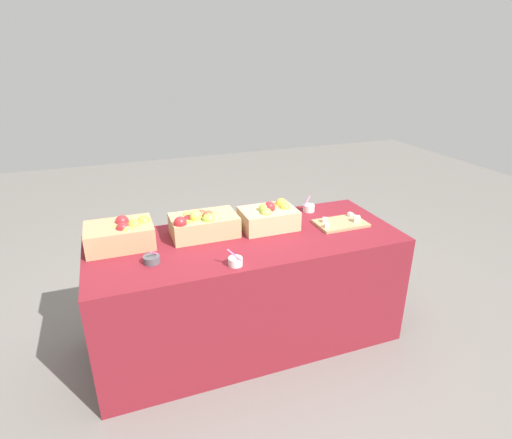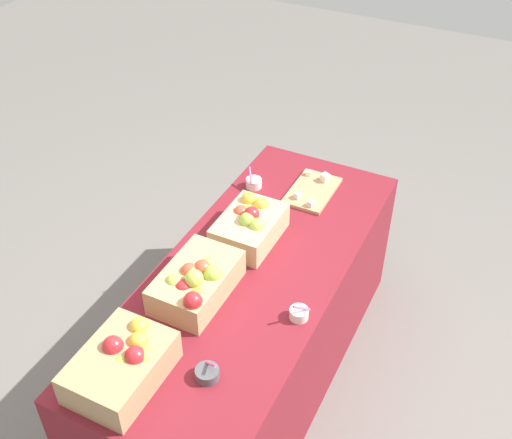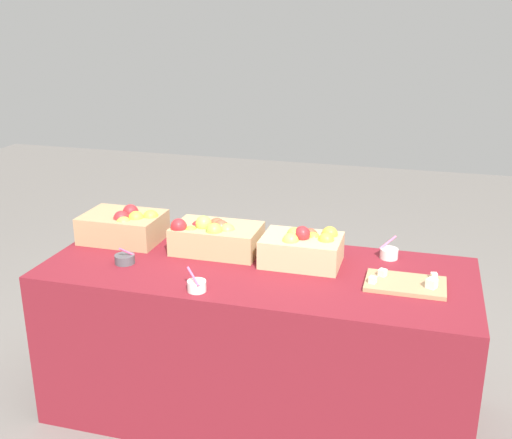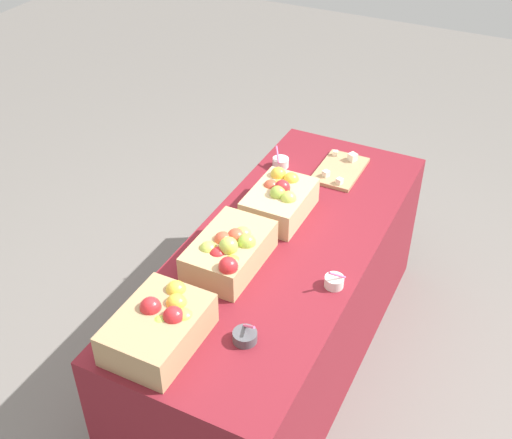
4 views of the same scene
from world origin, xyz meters
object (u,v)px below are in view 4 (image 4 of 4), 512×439
Objects in this scene: apple_crate_right at (280,199)px; apple_crate_middle at (230,251)px; apple_crate_left at (160,326)px; cutting_board_front at (340,169)px; sample_bowl_mid at (334,281)px; sample_bowl_far at (245,336)px; sample_bowl_near at (281,162)px.

apple_crate_middle is at bearing 176.35° from apple_crate_right.
apple_crate_left is 0.48m from apple_crate_middle.
apple_crate_right is 0.48m from cutting_board_front.
sample_bowl_far is at bearing 156.20° from sample_bowl_mid.
sample_bowl_mid is at bearing -80.41° from apple_crate_middle.
sample_bowl_near reaches higher than sample_bowl_mid.
apple_crate_right is 0.54m from sample_bowl_mid.
apple_crate_left is 0.91m from apple_crate_right.
apple_crate_right is (0.43, -0.03, -0.00)m from apple_crate_middle.
sample_bowl_far is (0.14, -0.27, -0.05)m from apple_crate_left.
sample_bowl_mid is (0.55, -0.45, -0.05)m from apple_crate_left.
sample_bowl_mid is (-0.82, -0.28, 0.01)m from cutting_board_front.
cutting_board_front is at bearing -15.00° from apple_crate_right.
sample_bowl_near is 1.13× the size of sample_bowl_far.
apple_crate_right is (0.91, -0.05, -0.00)m from apple_crate_left.
apple_crate_middle is 0.90m from cutting_board_front.
sample_bowl_near is at bearing 24.10° from apple_crate_right.
cutting_board_front is 3.28× the size of sample_bowl_mid.
apple_crate_left is at bearing 172.82° from cutting_board_front.
apple_crate_left is at bearing 176.91° from apple_crate_right.
apple_crate_right reaches higher than sample_bowl_mid.
apple_crate_right is 0.41m from sample_bowl_near.
sample_bowl_far is (-0.34, -0.25, -0.06)m from apple_crate_middle.
apple_crate_left is 3.76× the size of sample_bowl_near.
sample_bowl_mid is (0.07, -0.43, -0.05)m from apple_crate_middle.
sample_bowl_near is at bearing 38.01° from sample_bowl_mid.
apple_crate_middle is 1.23× the size of cutting_board_front.
apple_crate_middle is at bearing 170.38° from cutting_board_front.
apple_crate_right reaches higher than sample_bowl_near.
sample_bowl_far is (-0.77, -0.22, -0.05)m from apple_crate_right.
apple_crate_middle reaches higher than cutting_board_front.
apple_crate_left is 1.17× the size of cutting_board_front.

